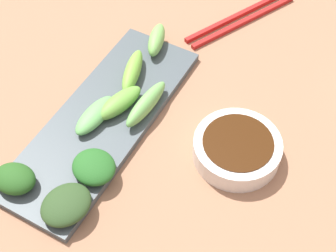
{
  "coord_description": "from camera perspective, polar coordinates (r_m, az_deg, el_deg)",
  "views": [
    {
      "loc": [
        -0.24,
        0.38,
        0.61
      ],
      "look_at": [
        -0.04,
        0.01,
        0.05
      ],
      "focal_mm": 52.91,
      "sensor_mm": 36.0,
      "label": 1
    }
  ],
  "objects": [
    {
      "name": "tabletop",
      "position": [
        0.75,
        -2.35,
        -0.31
      ],
      "size": [
        2.1,
        2.1,
        0.02
      ],
      "primitive_type": "cube",
      "color": "#976B4E",
      "rests_on": "ground"
    },
    {
      "name": "sauce_bowl",
      "position": [
        0.7,
        7.96,
        -2.54
      ],
      "size": [
        0.12,
        0.12,
        0.03
      ],
      "color": "silver",
      "rests_on": "tabletop"
    },
    {
      "name": "serving_plate",
      "position": [
        0.75,
        -7.47,
        0.73
      ],
      "size": [
        0.13,
        0.37,
        0.01
      ],
      "primitive_type": "cube",
      "color": "#434E53",
      "rests_on": "tabletop"
    },
    {
      "name": "broccoli_stalk_0",
      "position": [
        0.78,
        -4.11,
        6.3
      ],
      "size": [
        0.05,
        0.09,
        0.03
      ],
      "primitive_type": "ellipsoid",
      "rotation": [
        0.0,
        0.0,
        0.3
      ],
      "color": "#72B73F",
      "rests_on": "serving_plate"
    },
    {
      "name": "broccoli_stalk_1",
      "position": [
        0.74,
        -5.52,
        2.78
      ],
      "size": [
        0.05,
        0.09,
        0.02
      ],
      "primitive_type": "ellipsoid",
      "rotation": [
        0.0,
        0.0,
        -0.26
      ],
      "color": "#65A23D",
      "rests_on": "serving_plate"
    },
    {
      "name": "broccoli_leafy_2",
      "position": [
        0.68,
        -8.54,
        -4.69
      ],
      "size": [
        0.08,
        0.07,
        0.02
      ],
      "primitive_type": "ellipsoid",
      "rotation": [
        0.0,
        0.0,
        -0.27
      ],
      "color": "#235E22",
      "rests_on": "serving_plate"
    },
    {
      "name": "broccoli_stalk_3",
      "position": [
        0.74,
        -2.53,
        2.57
      ],
      "size": [
        0.03,
        0.1,
        0.03
      ],
      "primitive_type": "ellipsoid",
      "rotation": [
        0.0,
        0.0,
        -0.05
      ],
      "color": "#6CB257",
      "rests_on": "serving_plate"
    },
    {
      "name": "broccoli_leafy_4",
      "position": [
        0.66,
        -11.66,
        -8.88
      ],
      "size": [
        0.08,
        0.08,
        0.02
      ],
      "primitive_type": "ellipsoid",
      "rotation": [
        0.0,
        0.0,
        -0.28
      ],
      "color": "#2C4722",
      "rests_on": "serving_plate"
    },
    {
      "name": "broccoli_leafy_5",
      "position": [
        0.69,
        -17.28,
        -5.81
      ],
      "size": [
        0.06,
        0.05,
        0.03
      ],
      "primitive_type": "ellipsoid",
      "rotation": [
        0.0,
        0.0,
        0.13
      ],
      "color": "#25541D",
      "rests_on": "serving_plate"
    },
    {
      "name": "broccoli_stalk_6",
      "position": [
        0.83,
        -1.33,
        9.9
      ],
      "size": [
        0.05,
        0.08,
        0.03
      ],
      "primitive_type": "ellipsoid",
      "rotation": [
        0.0,
        0.0,
        0.32
      ],
      "color": "#73B656",
      "rests_on": "serving_plate"
    },
    {
      "name": "broccoli_stalk_7",
      "position": [
        0.74,
        -8.42,
        1.24
      ],
      "size": [
        0.04,
        0.08,
        0.02
      ],
      "primitive_type": "ellipsoid",
      "rotation": [
        0.0,
        0.0,
        -0.06
      ],
      "color": "#62AF5A",
      "rests_on": "serving_plate"
    },
    {
      "name": "chopsticks",
      "position": [
        0.91,
        8.39,
        12.14
      ],
      "size": [
        0.13,
        0.22,
        0.01
      ],
      "rotation": [
        0.0,
        0.0,
        -0.46
      ],
      "color": "#B41C1A",
      "rests_on": "tabletop"
    }
  ]
}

